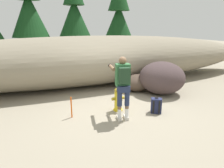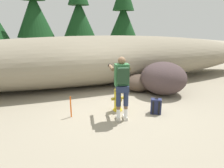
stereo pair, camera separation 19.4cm
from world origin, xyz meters
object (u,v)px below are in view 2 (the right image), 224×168
at_px(utility_worker, 122,81).
at_px(survey_stake, 71,107).
at_px(spare_backpack, 156,106).
at_px(boulder_large, 163,78).
at_px(fire_hydrant, 118,100).
at_px(boulder_mid, 138,82).

distance_m(utility_worker, survey_stake, 1.59).
distance_m(spare_backpack, boulder_large, 1.91).
xyz_separation_m(fire_hydrant, spare_backpack, (0.96, -0.57, -0.12)).
distance_m(fire_hydrant, survey_stake, 1.38).
height_order(fire_hydrant, utility_worker, utility_worker).
bearing_deg(boulder_large, boulder_mid, 135.32).
height_order(spare_backpack, boulder_large, boulder_large).
bearing_deg(boulder_mid, utility_worker, -127.11).
bearing_deg(spare_backpack, survey_stake, 106.20).
bearing_deg(survey_stake, utility_worker, -24.95).
bearing_deg(spare_backpack, boulder_large, -8.88).
bearing_deg(boulder_mid, survey_stake, -152.04).
distance_m(spare_backpack, boulder_mid, 2.18).
bearing_deg(boulder_mid, fire_hydrant, -133.62).
distance_m(boulder_mid, survey_stake, 3.23).
bearing_deg(boulder_large, utility_worker, -147.73).
bearing_deg(fire_hydrant, survey_stake, 178.75).
distance_m(utility_worker, boulder_large, 2.73).
relative_size(utility_worker, survey_stake, 2.82).
relative_size(fire_hydrant, survey_stake, 1.23).
distance_m(utility_worker, spare_backpack, 1.38).
xyz_separation_m(utility_worker, survey_stake, (-1.26, 0.59, -0.77)).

